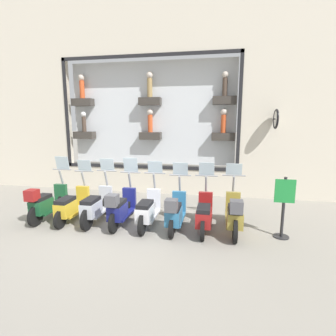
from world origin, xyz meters
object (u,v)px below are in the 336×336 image
at_px(scooter_silver_5, 96,206).
at_px(scooter_green_7, 47,203).
at_px(shop_sign_post, 284,206).
at_px(scooter_yellow_6, 72,206).
at_px(scooter_olive_0, 234,215).
at_px(scooter_navy_4, 121,208).
at_px(scooter_teal_2, 175,212).
at_px(scooter_white_3, 148,210).
at_px(scooter_red_1, 204,214).

xyz_separation_m(scooter_silver_5, scooter_green_7, (-0.06, 1.45, 0.03)).
relative_size(scooter_silver_5, shop_sign_post, 1.24).
relative_size(scooter_yellow_6, shop_sign_post, 1.23).
distance_m(scooter_olive_0, scooter_yellow_6, 4.34).
xyz_separation_m(scooter_olive_0, scooter_navy_4, (-0.00, 2.90, -0.01)).
bearing_deg(scooter_navy_4, scooter_teal_2, -90.46).
distance_m(scooter_teal_2, scooter_white_3, 0.73).
bearing_deg(scooter_yellow_6, scooter_green_7, 94.12).
height_order(scooter_red_1, scooter_green_7, scooter_green_7).
distance_m(scooter_teal_2, shop_sign_post, 2.57).
height_order(scooter_olive_0, scooter_navy_4, scooter_navy_4).
height_order(scooter_teal_2, scooter_green_7, scooter_green_7).
relative_size(scooter_red_1, scooter_green_7, 0.99).
relative_size(scooter_olive_0, scooter_navy_4, 1.01).
bearing_deg(scooter_silver_5, scooter_green_7, 92.39).
xyz_separation_m(scooter_red_1, scooter_yellow_6, (-0.00, 3.62, -0.01)).
bearing_deg(scooter_green_7, shop_sign_post, -89.98).
distance_m(scooter_green_7, shop_sign_post, 6.18).
bearing_deg(scooter_navy_4, scooter_yellow_6, 87.84).
height_order(scooter_navy_4, scooter_green_7, scooter_navy_4).
bearing_deg(scooter_white_3, scooter_olive_0, -91.43).
distance_m(scooter_teal_2, scooter_silver_5, 2.17).
distance_m(scooter_white_3, scooter_navy_4, 0.73).
height_order(scooter_yellow_6, shop_sign_post, scooter_yellow_6).
bearing_deg(scooter_teal_2, scooter_navy_4, 89.54).
height_order(scooter_teal_2, scooter_navy_4, scooter_navy_4).
height_order(scooter_olive_0, scooter_teal_2, scooter_olive_0).
relative_size(scooter_white_3, scooter_green_7, 1.00).
xyz_separation_m(scooter_navy_4, shop_sign_post, (0.00, -4.00, 0.30)).
relative_size(scooter_olive_0, scooter_green_7, 1.00).
bearing_deg(scooter_green_7, scooter_red_1, -89.29).
bearing_deg(scooter_yellow_6, scooter_olive_0, -90.66).
height_order(scooter_white_3, scooter_yellow_6, scooter_white_3).
bearing_deg(scooter_teal_2, scooter_yellow_6, 88.69).
height_order(scooter_olive_0, scooter_red_1, scooter_red_1).
xyz_separation_m(scooter_teal_2, scooter_yellow_6, (0.07, 2.90, -0.04)).
bearing_deg(scooter_navy_4, scooter_green_7, 89.93).
height_order(scooter_olive_0, shop_sign_post, scooter_olive_0).
relative_size(scooter_yellow_6, scooter_green_7, 0.99).
height_order(scooter_red_1, scooter_teal_2, scooter_red_1).
height_order(scooter_white_3, scooter_green_7, scooter_green_7).
xyz_separation_m(scooter_teal_2, scooter_green_7, (0.01, 3.62, 0.03)).
height_order(scooter_olive_0, scooter_yellow_6, scooter_olive_0).
distance_m(scooter_teal_2, scooter_yellow_6, 2.90).
relative_size(scooter_teal_2, scooter_white_3, 0.99).
relative_size(scooter_navy_4, scooter_green_7, 1.00).
bearing_deg(scooter_green_7, scooter_teal_2, -90.22).
distance_m(scooter_teal_2, scooter_green_7, 3.62).
xyz_separation_m(scooter_silver_5, scooter_yellow_6, (-0.01, 0.72, -0.03)).
height_order(scooter_white_3, scooter_silver_5, scooter_silver_5).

